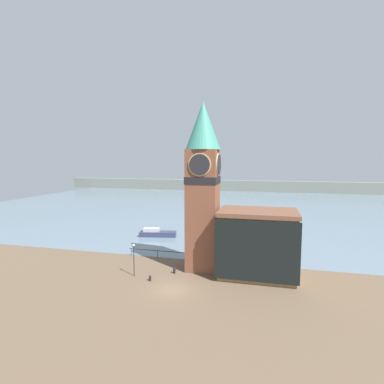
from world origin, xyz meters
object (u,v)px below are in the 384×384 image
at_px(pier_building, 257,243).
at_px(mooring_bollard_near, 174,270).
at_px(boat_near, 157,233).
at_px(mooring_bollard_far, 150,278).
at_px(lamp_post, 134,254).
at_px(clock_tower, 203,182).

height_order(pier_building, mooring_bollard_near, pier_building).
height_order(boat_near, mooring_bollard_far, boat_near).
bearing_deg(lamp_post, clock_tower, 29.86).
xyz_separation_m(mooring_bollard_near, mooring_bollard_far, (-2.11, -2.97, -0.07)).
bearing_deg(mooring_bollard_far, pier_building, 21.87).
distance_m(pier_building, lamp_post, 15.41).
bearing_deg(lamp_post, pier_building, 14.98).
height_order(boat_near, mooring_bollard_near, boat_near).
distance_m(mooring_bollard_near, lamp_post, 5.59).
height_order(pier_building, boat_near, pier_building).
distance_m(pier_building, boat_near, 24.58).
distance_m(mooring_bollard_far, lamp_post, 3.66).
bearing_deg(pier_building, lamp_post, -165.02).
xyz_separation_m(pier_building, lamp_post, (-14.84, -3.97, -1.30)).
distance_m(clock_tower, pier_building, 10.24).
bearing_deg(lamp_post, boat_near, 102.45).
distance_m(boat_near, mooring_bollard_far, 21.17).
relative_size(boat_near, mooring_bollard_near, 8.84).
bearing_deg(pier_building, mooring_bollard_near, -169.08).
height_order(pier_building, lamp_post, pier_building).
bearing_deg(mooring_bollard_near, pier_building, 10.92).
height_order(clock_tower, mooring_bollard_far, clock_tower).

